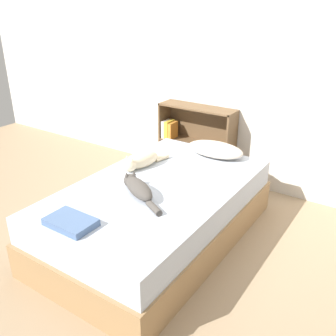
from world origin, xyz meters
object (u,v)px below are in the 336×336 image
object	(u,v)px
pillow	(215,149)
cat_light	(141,161)
cat_dark	(138,188)
bed	(158,213)
bookshelf	(196,140)

from	to	relation	value
pillow	cat_light	size ratio (longest dim) A/B	1.11
cat_light	cat_dark	bearing A→B (deg)	48.59
pillow	cat_light	bearing A→B (deg)	-123.93
bed	bookshelf	size ratio (longest dim) A/B	2.35
pillow	bookshelf	size ratio (longest dim) A/B	0.65
cat_light	cat_dark	world-z (taller)	cat_light
pillow	cat_dark	size ratio (longest dim) A/B	1.07
cat_light	pillow	bearing A→B (deg)	159.34
bed	bookshelf	distance (m)	1.39
pillow	cat_light	world-z (taller)	cat_light
bed	bookshelf	world-z (taller)	bookshelf
bed	cat_light	world-z (taller)	cat_light
pillow	cat_light	distance (m)	0.77
pillow	bookshelf	distance (m)	0.69
bed	bookshelf	bearing A→B (deg)	106.64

